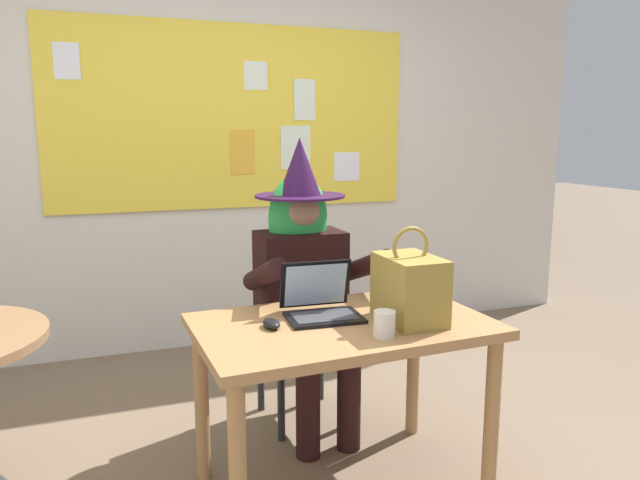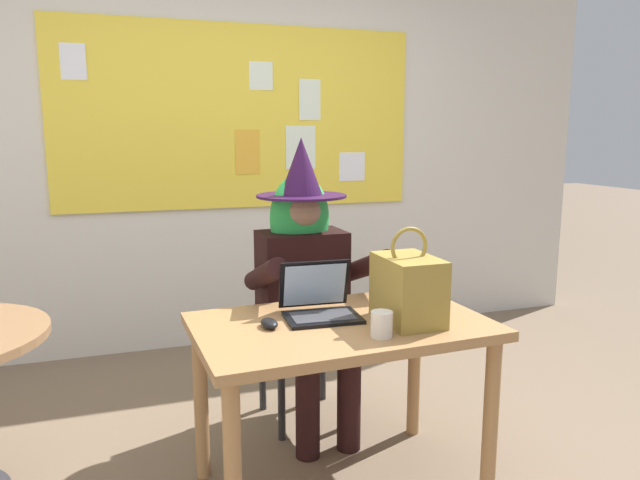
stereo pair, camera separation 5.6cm
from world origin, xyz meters
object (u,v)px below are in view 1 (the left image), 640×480
object	(u,v)px
desk_main	(343,346)
laptop	(321,304)
person_costumed	(305,270)
coffee_mug	(384,324)
chair_at_desk	(296,319)
handbag	(409,288)
computer_mouse	(271,324)

from	to	relation	value
desk_main	laptop	size ratio (longest dim) A/B	3.78
person_costumed	coffee_mug	distance (m)	0.80
chair_at_desk	handbag	distance (m)	0.89
laptop	handbag	size ratio (longest dim) A/B	0.82
person_costumed	laptop	xyz separation A→B (m)	(-0.09, -0.49, -0.03)
chair_at_desk	computer_mouse	world-z (taller)	chair_at_desk
chair_at_desk	laptop	bearing A→B (deg)	-10.61
computer_mouse	handbag	size ratio (longest dim) A/B	0.28
chair_at_desk	coffee_mug	xyz separation A→B (m)	(0.04, -0.92, 0.26)
desk_main	handbag	size ratio (longest dim) A/B	3.11
coffee_mug	computer_mouse	bearing A→B (deg)	147.40
desk_main	person_costumed	xyz separation A→B (m)	(0.04, 0.59, 0.18)
person_costumed	laptop	bearing A→B (deg)	-12.23
chair_at_desk	computer_mouse	xyz separation A→B (m)	(-0.32, -0.69, 0.23)
person_costumed	desk_main	bearing A→B (deg)	-4.96
handbag	coffee_mug	size ratio (longest dim) A/B	3.98
coffee_mug	person_costumed	bearing A→B (deg)	92.74
laptop	coffee_mug	size ratio (longest dim) A/B	3.27
chair_at_desk	coffee_mug	size ratio (longest dim) A/B	9.49
laptop	desk_main	bearing A→B (deg)	-56.61
chair_at_desk	handbag	world-z (taller)	handbag
laptop	computer_mouse	bearing A→B (deg)	-157.33
computer_mouse	coffee_mug	world-z (taller)	coffee_mug
laptop	computer_mouse	size ratio (longest dim) A/B	2.99
laptop	handbag	bearing A→B (deg)	-27.37
chair_at_desk	person_costumed	xyz separation A→B (m)	(0.00, -0.12, 0.28)
desk_main	person_costumed	world-z (taller)	person_costumed
desk_main	chair_at_desk	size ratio (longest dim) A/B	1.30
person_costumed	coffee_mug	bearing A→B (deg)	1.43
chair_at_desk	handbag	size ratio (longest dim) A/B	2.39
person_costumed	laptop	world-z (taller)	person_costumed
person_costumed	chair_at_desk	bearing A→B (deg)	-179.17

